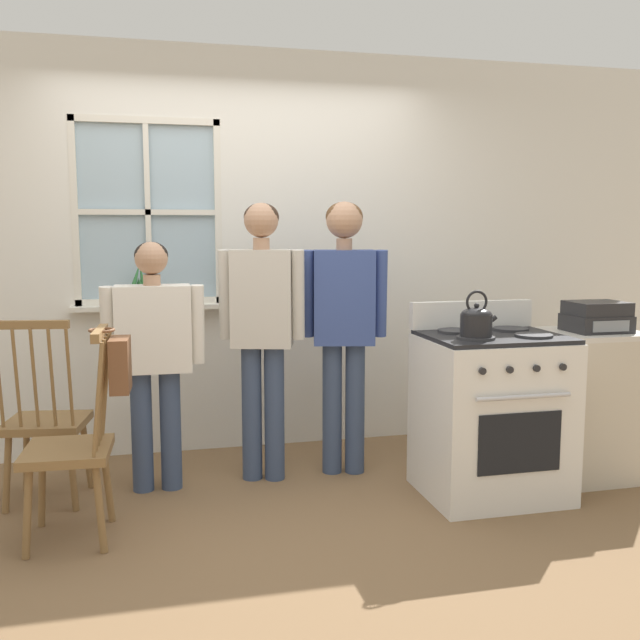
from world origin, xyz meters
TOP-DOWN VIEW (x-y plane):
  - ground_plane at (0.00, 0.00)m, footprint 16.00×16.00m
  - wall_back at (0.03, 1.40)m, footprint 6.40×0.16m
  - chair_by_window at (-0.99, 0.07)m, footprint 0.43×0.44m
  - chair_near_wall at (-1.19, 0.61)m, footprint 0.48×0.46m
  - person_elderly_left at (-0.59, 0.66)m, footprint 0.58×0.22m
  - person_teen_center at (0.03, 0.69)m, footprint 0.52×0.30m
  - person_adult_right at (0.54, 0.70)m, footprint 0.53×0.28m
  - stove at (1.25, 0.14)m, footprint 0.76×0.68m
  - kettle at (1.08, 0.01)m, footprint 0.21×0.17m
  - potted_plant at (-0.67, 1.31)m, footprint 0.12×0.12m
  - handbag at (-0.76, 0.05)m, footprint 0.20×0.22m
  - side_counter at (1.98, 0.28)m, footprint 0.55×0.50m
  - stereo at (1.98, 0.26)m, footprint 0.34×0.29m

SIDE VIEW (x-z plane):
  - ground_plane at x=0.00m, z-range 0.00..0.00m
  - side_counter at x=1.98m, z-range 0.00..0.90m
  - chair_by_window at x=-0.99m, z-range -0.07..0.97m
  - chair_near_wall at x=-1.19m, z-range -0.07..0.97m
  - stove at x=1.25m, z-range -0.07..1.01m
  - person_elderly_left at x=-0.59m, z-range 0.14..1.58m
  - handbag at x=-0.76m, z-range 0.71..1.02m
  - stereo at x=1.98m, z-range 0.90..1.08m
  - person_teen_center at x=0.03m, z-range 0.17..1.83m
  - kettle at x=1.08m, z-range 0.90..1.15m
  - person_adult_right at x=0.54m, z-range 0.19..1.86m
  - potted_plant at x=-0.67m, z-range 0.96..1.25m
  - wall_back at x=0.03m, z-range -0.01..2.69m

